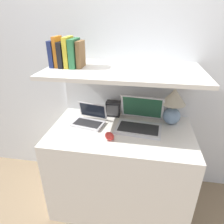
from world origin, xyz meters
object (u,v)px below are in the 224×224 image
(book_navy, at_px, (54,53))
(book_brown, at_px, (81,54))
(laptop_small, at_px, (89,120))
(laptop_large, at_px, (140,121))
(book_yellow, at_px, (69,52))
(computer_mouse, at_px, (109,136))
(router_box, at_px, (113,108))
(book_green, at_px, (75,53))
(book_black, at_px, (63,54))
(book_orange, at_px, (58,52))
(table_lamp, at_px, (173,104))

(book_navy, bearing_deg, book_brown, 0.00)
(laptop_small, bearing_deg, laptop_large, 2.11)
(laptop_small, xyz_separation_m, book_yellow, (-0.13, 0.00, 0.55))
(computer_mouse, height_order, router_box, router_box)
(book_green, xyz_separation_m, book_brown, (0.04, 0.00, -0.01))
(book_navy, bearing_deg, book_black, 0.00)
(laptop_small, xyz_separation_m, book_orange, (-0.21, 0.00, 0.55))
(book_green, bearing_deg, book_brown, 0.00)
(book_yellow, xyz_separation_m, book_green, (0.05, 0.00, -0.01))
(laptop_large, bearing_deg, book_orange, -178.97)
(book_black, bearing_deg, laptop_large, 1.10)
(book_black, xyz_separation_m, book_yellow, (0.04, 0.00, 0.02))
(laptop_small, relative_size, router_box, 2.10)
(book_green, height_order, book_brown, book_green)
(table_lamp, distance_m, book_yellow, 0.91)
(book_orange, xyz_separation_m, book_brown, (0.17, 0.00, -0.01))
(book_navy, bearing_deg, book_green, 0.00)
(book_green, bearing_deg, book_yellow, 180.00)
(book_black, distance_m, book_brown, 0.13)
(router_box, xyz_separation_m, book_navy, (-0.42, -0.18, 0.50))
(router_box, bearing_deg, book_orange, -155.17)
(book_black, xyz_separation_m, book_green, (0.09, 0.00, 0.01))
(book_orange, bearing_deg, book_yellow, 0.00)
(book_brown, bearing_deg, book_yellow, -180.00)
(computer_mouse, bearing_deg, router_box, 95.28)
(table_lamp, xyz_separation_m, book_orange, (-0.89, -0.11, 0.40))
(laptop_small, bearing_deg, computer_mouse, -43.14)
(laptop_large, bearing_deg, book_navy, -179.02)
(router_box, distance_m, book_orange, 0.67)
(table_lamp, bearing_deg, book_black, -172.48)
(laptop_large, bearing_deg, laptop_small, -177.89)
(laptop_small, distance_m, book_brown, 0.54)
(table_lamp, distance_m, laptop_large, 0.31)
(router_box, xyz_separation_m, book_orange, (-0.38, -0.18, 0.52))
(laptop_small, xyz_separation_m, book_brown, (-0.04, 0.00, 0.53))
(book_brown, bearing_deg, computer_mouse, -38.67)
(book_navy, height_order, book_brown, same)
(laptop_small, distance_m, router_box, 0.25)
(book_navy, relative_size, book_brown, 1.00)
(router_box, relative_size, book_green, 0.67)
(router_box, bearing_deg, laptop_large, -33.92)
(computer_mouse, height_order, book_black, book_black)
(laptop_small, xyz_separation_m, book_green, (-0.09, 0.00, 0.54))
(laptop_small, bearing_deg, table_lamp, 9.74)
(book_navy, xyz_separation_m, book_brown, (0.20, 0.00, -0.00))
(table_lamp, xyz_separation_m, laptop_small, (-0.68, -0.12, -0.14))
(table_lamp, bearing_deg, book_navy, -173.07)
(router_box, bearing_deg, book_navy, -156.88)
(table_lamp, height_order, computer_mouse, table_lamp)
(book_green, bearing_deg, laptop_large, 1.29)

